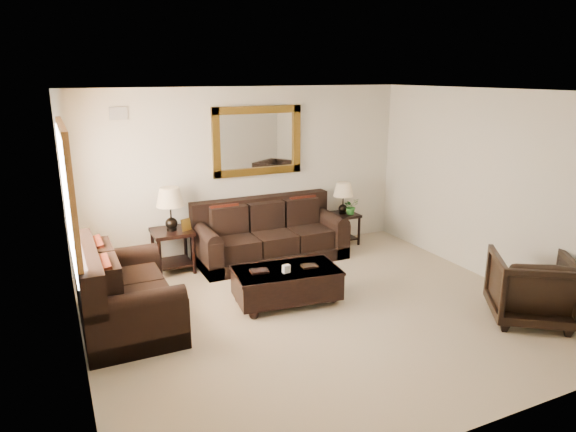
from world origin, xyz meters
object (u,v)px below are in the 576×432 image
end_table_right (343,204)px  loveseat (121,296)px  armchair (531,285)px  coffee_table (286,282)px  end_table_left (171,217)px  sofa (269,238)px

end_table_right → loveseat: bearing=-158.8°
end_table_right → armchair: bearing=-81.2°
coffee_table → end_table_left: bearing=128.4°
sofa → end_table_left: 1.60m
end_table_right → armchair: end_table_right is taller
sofa → coffee_table: sofa is taller
sofa → end_table_left: bearing=175.2°
loveseat → end_table_right: bearing=-68.8°
sofa → loveseat: size_ratio=1.32×
end_table_right → coffee_table: (-1.91, -1.78, -0.42)m
loveseat → end_table_left: 1.82m
loveseat → end_table_left: end_table_left is taller
sofa → end_table_right: bearing=6.8°
end_table_right → armchair: size_ratio=1.19×
end_table_right → sofa: bearing=-173.2°
sofa → coffee_table: bearing=-105.3°
end_table_left → loveseat: bearing=-122.7°
end_table_left → end_table_right: bearing=0.9°
loveseat → coffee_table: bearing=-97.2°
armchair → loveseat: bearing=11.5°
sofa → end_table_right: size_ratio=2.16×
loveseat → end_table_right: 4.23m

